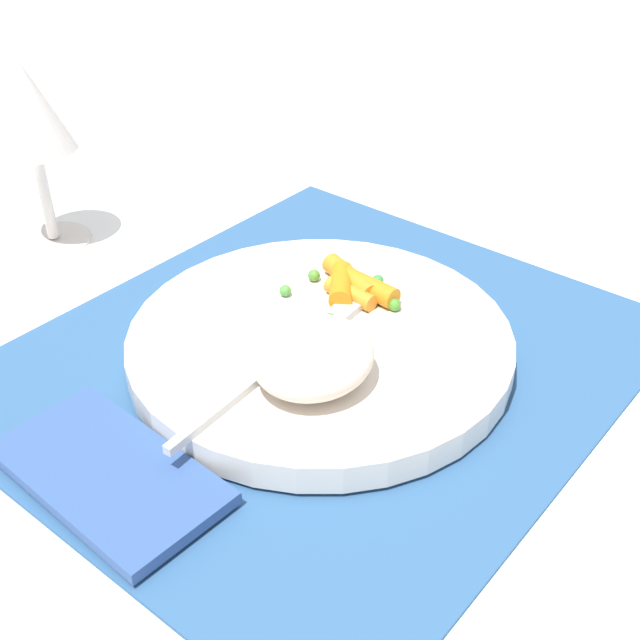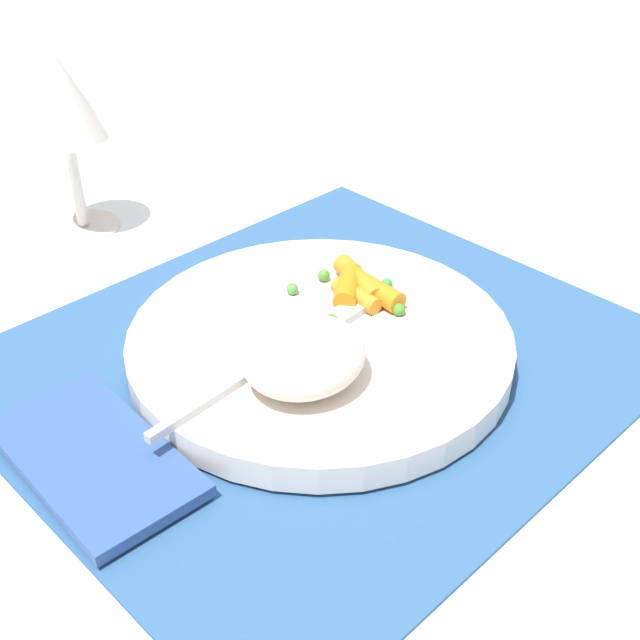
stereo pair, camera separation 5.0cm
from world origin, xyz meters
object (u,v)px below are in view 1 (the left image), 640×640
Objects in this scene: rice_mound at (313,357)px; carrot_portion at (351,285)px; fork at (290,352)px; napkin at (109,473)px; wine_glass at (29,114)px; plate at (320,344)px.

rice_mound reaches higher than carrot_portion.
napkin is at bearing 171.26° from fork.
rice_mound is at bearing -21.51° from napkin.
napkin is (-0.16, -0.27, -0.11)m from wine_glass.
carrot_portion is 0.34× the size of fork.
fork is at bearing -94.34° from wine_glass.
fork is (-0.03, -0.00, 0.01)m from plate.
rice_mound reaches higher than napkin.
wine_glass reaches higher than plate.
plate is 0.17m from napkin.
plate reaches higher than napkin.
fork is 1.34× the size of napkin.
napkin is at bearing 173.73° from plate.
wine_glass reaches higher than fork.
plate is 0.06m from rice_mound.
rice_mound is 0.14m from napkin.
wine_glass is (-0.01, 0.29, 0.10)m from plate.
plate is 0.06m from carrot_portion.
plate is 3.26× the size of rice_mound.
rice_mound is 0.11m from carrot_portion.
wine_glass is (-0.06, 0.28, 0.08)m from carrot_portion.
napkin is (-0.14, 0.02, -0.02)m from fork.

